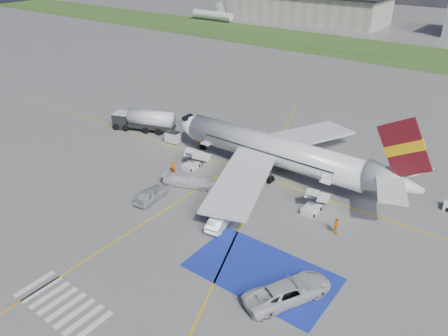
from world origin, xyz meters
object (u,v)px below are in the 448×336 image
at_px(gpu_cart, 173,138).
at_px(fuel_tanker, 144,122).
at_px(car_silver_b, 220,221).
at_px(van_white_b, 189,179).
at_px(car_silver_a, 151,194).
at_px(airliner, 282,152).
at_px(van_white_a, 288,289).

bearing_deg(gpu_cart, fuel_tanker, 165.09).
distance_m(car_silver_b, van_white_b, 9.93).
distance_m(fuel_tanker, car_silver_b, 30.48).
bearing_deg(car_silver_a, fuel_tanker, -50.28).
bearing_deg(car_silver_b, airliner, -99.33).
xyz_separation_m(airliner, gpu_cart, (-18.86, -0.88, -2.56)).
height_order(fuel_tanker, gpu_cart, fuel_tanker).
relative_size(airliner, gpu_cart, 15.43).
xyz_separation_m(fuel_tanker, car_silver_b, (26.81, -14.48, -0.71)).
distance_m(airliner, car_silver_a, 17.88).
relative_size(gpu_cart, van_white_b, 0.45).
height_order(car_silver_a, van_white_b, van_white_b).
height_order(van_white_a, van_white_b, van_white_a).
bearing_deg(van_white_b, car_silver_a, 143.67).
xyz_separation_m(gpu_cart, car_silver_a, (9.54, -14.17, 0.03)).
xyz_separation_m(fuel_tanker, gpu_cart, (7.23, -0.95, -0.66)).
bearing_deg(gpu_cart, car_silver_a, -63.50).
bearing_deg(airliner, van_white_a, -58.06).
bearing_deg(van_white_b, fuel_tanker, 39.62).
distance_m(car_silver_b, van_white_a, 12.60).
bearing_deg(airliner, gpu_cart, -177.34).
xyz_separation_m(gpu_cart, van_white_b, (10.90, -8.72, 0.20)).
bearing_deg(gpu_cart, airliner, -4.78).
relative_size(car_silver_b, van_white_b, 0.89).
relative_size(van_white_a, van_white_b, 1.20).
relative_size(car_silver_a, van_white_a, 0.80).
bearing_deg(car_silver_b, gpu_cart, -46.83).
bearing_deg(car_silver_b, fuel_tanker, -40.55).
height_order(fuel_tanker, car_silver_a, fuel_tanker).
relative_size(airliner, van_white_a, 5.84).
distance_m(airliner, gpu_cart, 19.05).
relative_size(airliner, car_silver_a, 7.28).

